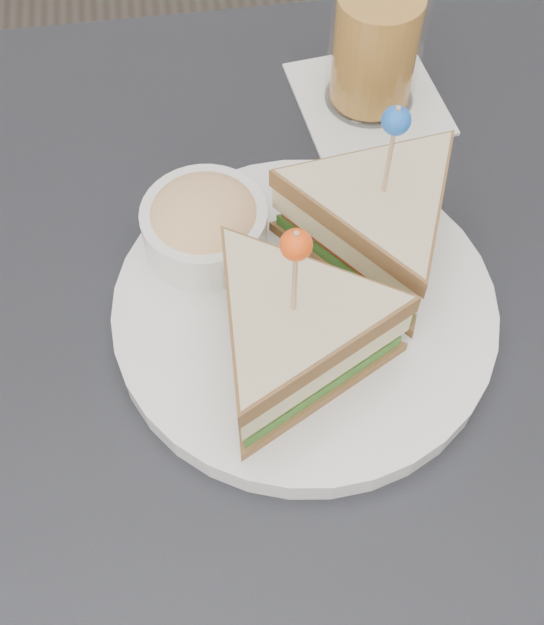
% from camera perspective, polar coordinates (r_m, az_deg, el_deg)
% --- Properties ---
extents(ground_plane, '(3.50, 3.50, 0.00)m').
position_cam_1_polar(ground_plane, '(1.28, -0.40, -19.94)').
color(ground_plane, '#3F3833').
extents(table, '(0.80, 0.80, 0.75)m').
position_cam_1_polar(table, '(0.63, -0.77, -6.95)').
color(table, black).
rests_on(table, ground).
extents(plate_meal, '(0.32, 0.30, 0.17)m').
position_cam_1_polar(plate_meal, '(0.55, 3.20, 2.47)').
color(plate_meal, white).
rests_on(plate_meal, table).
extents(drink_set, '(0.14, 0.14, 0.16)m').
position_cam_1_polar(drink_set, '(0.69, 7.66, 19.46)').
color(drink_set, white).
rests_on(drink_set, table).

